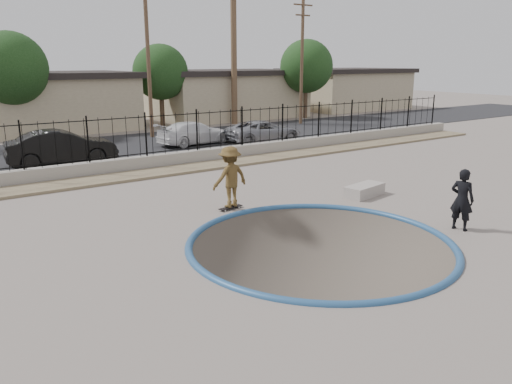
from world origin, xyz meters
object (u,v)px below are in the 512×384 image
(concrete_ledge, at_px, (364,190))
(car_d, at_px, (264,131))
(skateboard, at_px, (231,207))
(skater, at_px, (230,180))
(videographer, at_px, (462,200))
(car_b, at_px, (62,147))
(car_c, at_px, (194,133))

(concrete_ledge, height_order, car_d, car_d)
(skateboard, bearing_deg, skater, 82.25)
(videographer, height_order, car_b, videographer)
(videographer, relative_size, car_b, 0.37)
(skater, distance_m, videographer, 6.88)
(skateboard, bearing_deg, concrete_ledge, -23.16)
(videographer, height_order, car_c, videographer)
(car_b, xyz_separation_m, car_d, (11.35, 0.00, -0.16))
(videographer, height_order, concrete_ledge, videographer)
(skater, height_order, car_b, skater)
(skateboard, relative_size, car_b, 0.18)
(car_d, bearing_deg, concrete_ledge, 164.53)
(concrete_ledge, bearing_deg, car_d, 70.98)
(skater, relative_size, car_c, 0.44)
(videographer, bearing_deg, skateboard, 23.11)
(car_c, bearing_deg, skater, 151.05)
(skater, relative_size, concrete_ledge, 1.22)
(skater, distance_m, car_b, 10.71)
(videographer, xyz_separation_m, concrete_ledge, (0.50, 4.09, -0.68))
(skateboard, relative_size, videographer, 0.50)
(skater, height_order, skateboard, skater)
(car_c, relative_size, car_d, 0.98)
(skateboard, xyz_separation_m, car_c, (5.11, 12.00, 0.61))
(skateboard, distance_m, car_c, 13.06)
(concrete_ledge, height_order, car_b, car_b)
(car_c, height_order, car_d, car_c)
(skateboard, height_order, car_c, car_c)
(concrete_ledge, distance_m, car_b, 13.82)
(concrete_ledge, xyz_separation_m, car_c, (0.35, 13.31, 0.47))
(concrete_ledge, xyz_separation_m, car_b, (-7.32, 11.71, 0.62))
(skater, bearing_deg, car_c, -117.98)
(skateboard, distance_m, concrete_ledge, 4.94)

